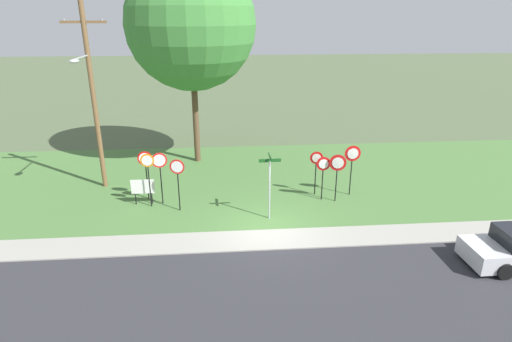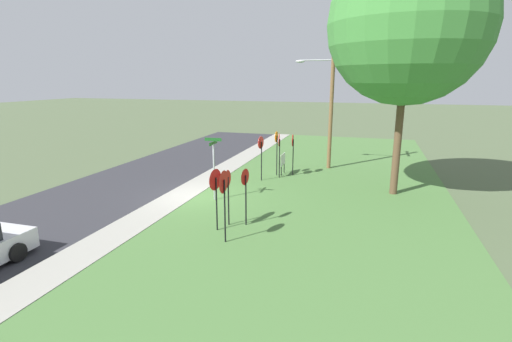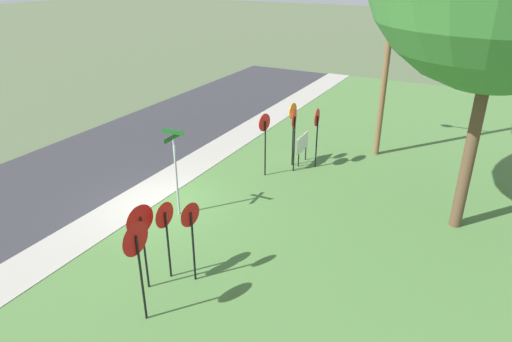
{
  "view_description": "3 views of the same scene",
  "coord_description": "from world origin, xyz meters",
  "px_view_note": "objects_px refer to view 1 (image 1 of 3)",
  "views": [
    {
      "loc": [
        -1.76,
        -15.7,
        8.63
      ],
      "look_at": [
        -0.27,
        2.3,
        1.85
      ],
      "focal_mm": 29.55,
      "sensor_mm": 36.0,
      "label": 1
    },
    {
      "loc": [
        16.02,
        8.01,
        5.63
      ],
      "look_at": [
        -0.88,
        2.82,
        1.31
      ],
      "focal_mm": 26.44,
      "sensor_mm": 36.0,
      "label": 2
    },
    {
      "loc": [
        10.7,
        9.54,
        7.69
      ],
      "look_at": [
        -0.83,
        3.43,
        1.68
      ],
      "focal_mm": 32.06,
      "sensor_mm": 36.0,
      "label": 3
    }
  ],
  "objects_px": {
    "stop_sign_far_left": "(145,165)",
    "utility_pole": "(92,92)",
    "stop_sign_near_left": "(160,167)",
    "oak_tree_left": "(191,25)",
    "yield_sign_near_right": "(323,168)",
    "notice_board": "(143,188)",
    "stop_sign_far_center": "(178,174)",
    "stop_sign_near_right": "(148,169)",
    "yield_sign_near_left": "(338,167)",
    "yield_sign_far_right": "(316,163)",
    "street_name_post": "(270,181)",
    "yield_sign_far_left": "(352,158)"
  },
  "relations": [
    {
      "from": "stop_sign_far_center",
      "to": "street_name_post",
      "type": "height_order",
      "value": "street_name_post"
    },
    {
      "from": "stop_sign_near_right",
      "to": "yield_sign_near_left",
      "type": "height_order",
      "value": "stop_sign_near_right"
    },
    {
      "from": "stop_sign_far_center",
      "to": "yield_sign_near_left",
      "type": "bearing_deg",
      "value": 13.16
    },
    {
      "from": "street_name_post",
      "to": "oak_tree_left",
      "type": "xyz_separation_m",
      "value": [
        -3.54,
        8.18,
        6.22
      ]
    },
    {
      "from": "yield_sign_far_right",
      "to": "yield_sign_near_left",
      "type": "bearing_deg",
      "value": -37.48
    },
    {
      "from": "stop_sign_near_left",
      "to": "utility_pole",
      "type": "height_order",
      "value": "utility_pole"
    },
    {
      "from": "stop_sign_far_center",
      "to": "oak_tree_left",
      "type": "xyz_separation_m",
      "value": [
        0.5,
        7.07,
        6.18
      ]
    },
    {
      "from": "stop_sign_far_left",
      "to": "yield_sign_far_right",
      "type": "distance_m",
      "value": 8.29
    },
    {
      "from": "notice_board",
      "to": "oak_tree_left",
      "type": "bearing_deg",
      "value": 69.6
    },
    {
      "from": "stop_sign_far_left",
      "to": "oak_tree_left",
      "type": "height_order",
      "value": "oak_tree_left"
    },
    {
      "from": "stop_sign_far_left",
      "to": "oak_tree_left",
      "type": "xyz_separation_m",
      "value": [
        2.16,
        5.61,
        6.21
      ]
    },
    {
      "from": "yield_sign_far_right",
      "to": "street_name_post",
      "type": "distance_m",
      "value": 3.54
    },
    {
      "from": "stop_sign_near_left",
      "to": "stop_sign_far_center",
      "type": "height_order",
      "value": "stop_sign_near_left"
    },
    {
      "from": "stop_sign_far_left",
      "to": "street_name_post",
      "type": "height_order",
      "value": "street_name_post"
    },
    {
      "from": "utility_pole",
      "to": "yield_sign_far_left",
      "type": "bearing_deg",
      "value": -9.28
    },
    {
      "from": "yield_sign_far_left",
      "to": "utility_pole",
      "type": "height_order",
      "value": "utility_pole"
    },
    {
      "from": "stop_sign_near_right",
      "to": "oak_tree_left",
      "type": "height_order",
      "value": "oak_tree_left"
    },
    {
      "from": "stop_sign_far_center",
      "to": "utility_pole",
      "type": "distance_m",
      "value": 6.16
    },
    {
      "from": "yield_sign_near_right",
      "to": "notice_board",
      "type": "height_order",
      "value": "yield_sign_near_right"
    },
    {
      "from": "yield_sign_far_right",
      "to": "yield_sign_near_right",
      "type": "bearing_deg",
      "value": -63.22
    },
    {
      "from": "utility_pole",
      "to": "oak_tree_left",
      "type": "relative_size",
      "value": 0.8
    },
    {
      "from": "stop_sign_far_left",
      "to": "utility_pole",
      "type": "height_order",
      "value": "utility_pole"
    },
    {
      "from": "yield_sign_far_right",
      "to": "street_name_post",
      "type": "xyz_separation_m",
      "value": [
        -2.59,
        -2.42,
        0.09
      ]
    },
    {
      "from": "stop_sign_far_center",
      "to": "yield_sign_near_right",
      "type": "distance_m",
      "value": 6.87
    },
    {
      "from": "yield_sign_far_left",
      "to": "stop_sign_near_right",
      "type": "bearing_deg",
      "value": -176.27
    },
    {
      "from": "stop_sign_far_left",
      "to": "notice_board",
      "type": "distance_m",
      "value": 1.13
    },
    {
      "from": "yield_sign_far_left",
      "to": "yield_sign_far_right",
      "type": "xyz_separation_m",
      "value": [
        -1.74,
        0.19,
        -0.27
      ]
    },
    {
      "from": "stop_sign_near_right",
      "to": "stop_sign_far_center",
      "type": "relative_size",
      "value": 1.05
    },
    {
      "from": "yield_sign_far_left",
      "to": "yield_sign_near_left",
      "type": "bearing_deg",
      "value": -142.35
    },
    {
      "from": "stop_sign_far_left",
      "to": "stop_sign_far_center",
      "type": "height_order",
      "value": "stop_sign_far_center"
    },
    {
      "from": "stop_sign_near_right",
      "to": "notice_board",
      "type": "xyz_separation_m",
      "value": [
        -0.38,
        0.31,
        -1.04
      ]
    },
    {
      "from": "stop_sign_near_left",
      "to": "oak_tree_left",
      "type": "height_order",
      "value": "oak_tree_left"
    },
    {
      "from": "stop_sign_near_left",
      "to": "yield_sign_near_right",
      "type": "relative_size",
      "value": 1.16
    },
    {
      "from": "yield_sign_far_left",
      "to": "yield_sign_far_right",
      "type": "distance_m",
      "value": 1.77
    },
    {
      "from": "yield_sign_near_left",
      "to": "utility_pole",
      "type": "xyz_separation_m",
      "value": [
        -11.66,
        2.75,
        3.24
      ]
    },
    {
      "from": "stop_sign_near_right",
      "to": "stop_sign_far_left",
      "type": "xyz_separation_m",
      "value": [
        -0.27,
        0.91,
        -0.1
      ]
    },
    {
      "from": "stop_sign_near_left",
      "to": "stop_sign_far_center",
      "type": "distance_m",
      "value": 1.21
    },
    {
      "from": "stop_sign_far_left",
      "to": "yield_sign_far_left",
      "type": "relative_size",
      "value": 0.95
    },
    {
      "from": "yield_sign_near_right",
      "to": "oak_tree_left",
      "type": "bearing_deg",
      "value": 136.12
    },
    {
      "from": "stop_sign_far_center",
      "to": "stop_sign_far_left",
      "type": "bearing_deg",
      "value": 148.54
    },
    {
      "from": "stop_sign_near_left",
      "to": "oak_tree_left",
      "type": "distance_m",
      "value": 8.85
    },
    {
      "from": "stop_sign_near_right",
      "to": "yield_sign_far_left",
      "type": "bearing_deg",
      "value": 6.08
    },
    {
      "from": "yield_sign_far_right",
      "to": "oak_tree_left",
      "type": "distance_m",
      "value": 10.52
    },
    {
      "from": "stop_sign_far_left",
      "to": "stop_sign_near_right",
      "type": "bearing_deg",
      "value": -78.85
    },
    {
      "from": "stop_sign_near_left",
      "to": "stop_sign_far_center",
      "type": "bearing_deg",
      "value": -52.68
    },
    {
      "from": "stop_sign_near_right",
      "to": "yield_sign_far_right",
      "type": "distance_m",
      "value": 8.06
    },
    {
      "from": "notice_board",
      "to": "stop_sign_far_center",
      "type": "bearing_deg",
      "value": -26.13
    },
    {
      "from": "oak_tree_left",
      "to": "stop_sign_near_left",
      "type": "bearing_deg",
      "value": -102.52
    },
    {
      "from": "street_name_post",
      "to": "stop_sign_near_right",
      "type": "bearing_deg",
      "value": 160.77
    },
    {
      "from": "yield_sign_far_left",
      "to": "notice_board",
      "type": "distance_m",
      "value": 10.21
    }
  ]
}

